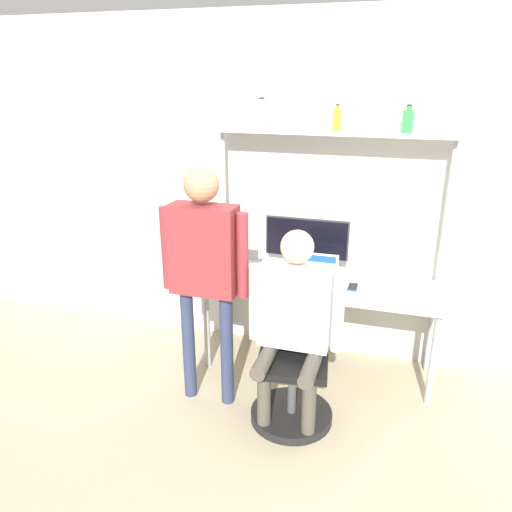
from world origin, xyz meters
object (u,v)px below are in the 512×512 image
Objects in this scene: bottle_amber at (337,120)px; bottle_green at (408,121)px; laptop at (315,276)px; cell_phone at (353,287)px; person_seated at (294,314)px; office_chair at (293,379)px; person_standing at (204,258)px; monitor at (306,242)px; bottle_clear at (262,115)px.

bottle_green is at bearing 0.00° from bottle_amber.
cell_phone is (0.28, 0.01, -0.06)m from laptop.
bottle_green is (0.27, 0.22, 1.19)m from cell_phone.
bottle_amber reaches higher than person_seated.
office_chair is 0.55× the size of person_standing.
monitor is 3.54× the size of bottle_amber.
bottle_amber is at bearing 73.83° from laptop.
bottle_green is (0.57, 0.85, 1.65)m from office_chair.
cell_phone is at bearing -45.59° from bottle_amber.
bottle_amber is at bearing 0.00° from bottle_clear.
bottle_green is at bearing 34.77° from person_standing.
person_standing is at bearing -123.43° from monitor.
person_seated is 1.55m from bottle_green.
monitor is 0.39× the size of person_standing.
person_standing is 9.19× the size of bottle_amber.
laptop is at bearing -106.17° from bottle_amber.
monitor is 1.09m from office_chair.
monitor reaches higher than cell_phone.
laptop is at bearing 88.97° from person_seated.
person_standing is (-0.63, 0.02, 0.81)m from office_chair.
person_standing reaches higher than person_seated.
person_seated is at bearing -5.69° from person_standing.
bottle_clear reaches higher than person_standing.
bottle_amber reaches higher than person_standing.
bottle_green is at bearing 57.64° from person_seated.
bottle_green is at bearing 0.00° from bottle_clear.
laptop is 0.80m from office_chair.
bottle_clear is at bearing 79.73° from person_standing.
office_chair is at bearing -60.77° from bottle_clear.
bottle_clear is at bearing 175.22° from monitor.
monitor is 0.70× the size of office_chair.
person_seated reaches higher than office_chair.
person_standing is 8.93× the size of bottle_green.
office_chair is 1.85m from bottle_amber.
bottle_clear reaches higher than person_seated.
person_standing is (-0.53, -0.80, 0.10)m from monitor.
person_standing is 1.68m from bottle_green.
cell_phone is 0.11× the size of person_seated.
bottle_amber is at bearing 134.41° from cell_phone.
bottle_clear is 1.21× the size of bottle_amber.
person_standing is 1.20m from bottle_clear.
bottle_clear is (-0.48, 0.89, 1.15)m from person_seated.
monitor is 3.44× the size of bottle_green.
cell_phone is 0.16× the size of office_chair.
person_seated is at bearing -113.71° from cell_phone.
bottle_amber is at bearing 84.30° from office_chair.
bottle_amber is (-0.22, 0.22, 1.18)m from cell_phone.
person_seated is at bearing -122.36° from bottle_green.
cell_phone is (0.40, -0.19, -0.25)m from monitor.
cell_phone is at bearing -15.91° from bottle_clear.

